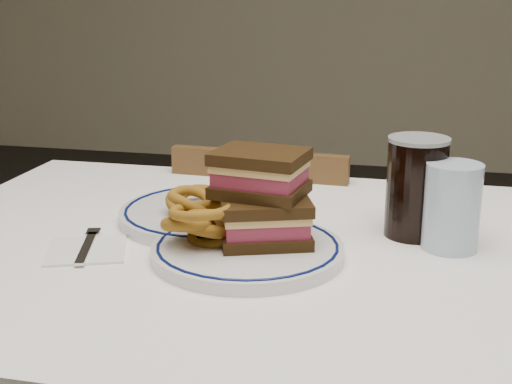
% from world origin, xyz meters
% --- Properties ---
extents(dining_table, '(1.27, 0.87, 0.75)m').
position_xyz_m(dining_table, '(0.00, 0.00, 0.64)').
color(dining_table, white).
rests_on(dining_table, floor).
extents(chair_far, '(0.39, 0.39, 0.81)m').
position_xyz_m(chair_far, '(-0.13, 0.48, 0.44)').
color(chair_far, '#452A16').
rests_on(chair_far, floor).
extents(main_plate, '(0.28, 0.28, 0.02)m').
position_xyz_m(main_plate, '(-0.06, -0.05, 0.76)').
color(main_plate, silver).
rests_on(main_plate, dining_table).
extents(reuben_sandwich, '(0.16, 0.15, 0.13)m').
position_xyz_m(reuben_sandwich, '(-0.04, -0.02, 0.84)').
color(reuben_sandwich, black).
rests_on(reuben_sandwich, main_plate).
extents(onion_rings_main, '(0.13, 0.14, 0.10)m').
position_xyz_m(onion_rings_main, '(-0.12, -0.05, 0.80)').
color(onion_rings_main, brown).
rests_on(onion_rings_main, main_plate).
extents(ketchup_ramekin, '(0.05, 0.05, 0.03)m').
position_xyz_m(ketchup_ramekin, '(-0.11, 0.05, 0.79)').
color(ketchup_ramekin, white).
rests_on(ketchup_ramekin, main_plate).
extents(beer_mug, '(0.14, 0.10, 0.16)m').
position_xyz_m(beer_mug, '(0.18, 0.10, 0.83)').
color(beer_mug, black).
rests_on(beer_mug, dining_table).
extents(water_glass, '(0.08, 0.08, 0.13)m').
position_xyz_m(water_glass, '(0.23, 0.05, 0.82)').
color(water_glass, '#ABC1DD').
rests_on(water_glass, dining_table).
extents(far_plate, '(0.30, 0.30, 0.02)m').
position_xyz_m(far_plate, '(-0.16, 0.10, 0.76)').
color(far_plate, silver).
rests_on(far_plate, dining_table).
extents(onion_rings_far, '(0.10, 0.14, 0.07)m').
position_xyz_m(onion_rings_far, '(-0.18, 0.10, 0.78)').
color(onion_rings_far, brown).
rests_on(onion_rings_far, far_plate).
extents(napkin_fork, '(0.15, 0.16, 0.01)m').
position_xyz_m(napkin_fork, '(-0.30, -0.08, 0.75)').
color(napkin_fork, white).
rests_on(napkin_fork, dining_table).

